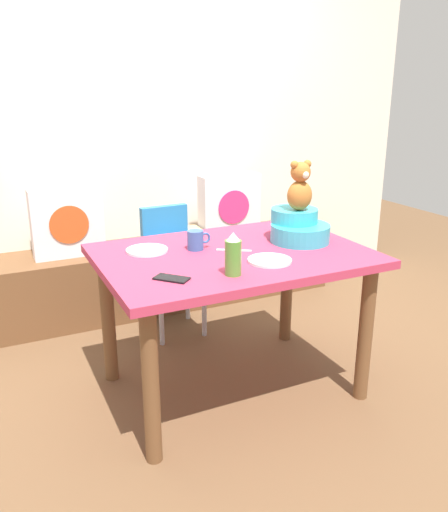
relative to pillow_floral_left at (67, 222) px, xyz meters
name	(u,v)px	position (x,y,z in m)	size (l,w,h in m)	color
ground_plane	(232,387)	(0.58, -1.18, -0.68)	(8.00, 8.00, 0.00)	brown
back_wall	(138,116)	(0.58, 0.29, 0.62)	(4.40, 0.10, 2.60)	silver
window_bench	(157,274)	(0.58, 0.02, -0.45)	(2.60, 0.44, 0.46)	brown
pillow_floral_left	(67,222)	(0.00, 0.00, 0.00)	(0.44, 0.15, 0.44)	silver
pillow_floral_right	(229,205)	(1.14, 0.00, 0.00)	(0.44, 0.15, 0.44)	silver
book_stack	(186,234)	(0.81, 0.02, -0.18)	(0.20, 0.14, 0.08)	tan
dining_table	(233,273)	(0.58, -1.18, -0.05)	(1.27, 0.89, 0.74)	#B73351
highchair	(173,253)	(0.55, -0.42, -0.16)	(0.34, 0.46, 0.79)	#2672B2
infant_seat_teal	(298,227)	(0.97, -1.15, 0.13)	(0.30, 0.33, 0.16)	#31AABA
teddy_bear	(300,187)	(0.97, -1.15, 0.34)	(0.13, 0.12, 0.25)	#AA6A2B
ketchup_bottle	(233,255)	(0.44, -1.46, 0.15)	(0.07, 0.07, 0.18)	#4C8C33
coffee_mug	(196,240)	(0.44, -1.06, 0.11)	(0.12, 0.08, 0.09)	#335999
dinner_plate_near	(147,250)	(0.21, -0.99, 0.07)	(0.20, 0.20, 0.01)	white
dinner_plate_far	(270,260)	(0.67, -1.38, 0.07)	(0.20, 0.20, 0.01)	white
cell_phone	(172,278)	(0.19, -1.40, 0.06)	(0.07, 0.14, 0.01)	black
table_fork	(234,250)	(0.59, -1.16, 0.06)	(0.02, 0.17, 0.01)	silver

